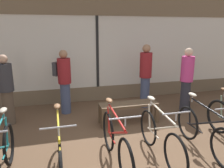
{
  "coord_description": "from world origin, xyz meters",
  "views": [
    {
      "loc": [
        -1.29,
        -3.33,
        2.21
      ],
      "look_at": [
        0.0,
        1.51,
        0.95
      ],
      "focal_mm": 35.0,
      "sensor_mm": 36.0,
      "label": 1
    }
  ],
  "objects_px": {
    "bicycle_far_left": "(2,159)",
    "bicycle_center_right": "(160,137)",
    "display_bench": "(129,107)",
    "customer_mid_floor": "(6,89)",
    "customer_near_bench": "(187,79)",
    "bicycle_center_left": "(116,142)",
    "customer_by_window": "(145,75)",
    "bicycle_left": "(60,151)",
    "customer_near_rack": "(64,80)",
    "bicycle_right": "(204,132)"
  },
  "relations": [
    {
      "from": "display_bench",
      "to": "customer_mid_floor",
      "type": "distance_m",
      "value": 2.89
    },
    {
      "from": "bicycle_far_left",
      "to": "bicycle_right",
      "type": "distance_m",
      "value": 3.39
    },
    {
      "from": "bicycle_far_left",
      "to": "bicycle_center_left",
      "type": "height_order",
      "value": "bicycle_center_left"
    },
    {
      "from": "bicycle_far_left",
      "to": "bicycle_left",
      "type": "relative_size",
      "value": 1.0
    },
    {
      "from": "bicycle_left",
      "to": "bicycle_center_left",
      "type": "xyz_separation_m",
      "value": [
        0.89,
        -0.03,
        0.03
      ]
    },
    {
      "from": "bicycle_far_left",
      "to": "bicycle_left",
      "type": "xyz_separation_m",
      "value": [
        0.82,
        0.02,
        -0.01
      ]
    },
    {
      "from": "bicycle_right",
      "to": "bicycle_center_right",
      "type": "bearing_deg",
      "value": 179.62
    },
    {
      "from": "bicycle_right",
      "to": "customer_near_rack",
      "type": "height_order",
      "value": "customer_near_rack"
    },
    {
      "from": "bicycle_far_left",
      "to": "customer_near_bench",
      "type": "bearing_deg",
      "value": 24.25
    },
    {
      "from": "bicycle_center_right",
      "to": "customer_mid_floor",
      "type": "relative_size",
      "value": 1.02
    },
    {
      "from": "bicycle_far_left",
      "to": "bicycle_right",
      "type": "bearing_deg",
      "value": -0.24
    },
    {
      "from": "bicycle_far_left",
      "to": "customer_near_rack",
      "type": "relative_size",
      "value": 1.02
    },
    {
      "from": "bicycle_left",
      "to": "customer_mid_floor",
      "type": "xyz_separation_m",
      "value": [
        -1.12,
        2.21,
        0.5
      ]
    },
    {
      "from": "display_bench",
      "to": "bicycle_center_left",
      "type": "bearing_deg",
      "value": -116.1
    },
    {
      "from": "bicycle_far_left",
      "to": "customer_near_bench",
      "type": "xyz_separation_m",
      "value": [
        4.25,
        1.91,
        0.53
      ]
    },
    {
      "from": "bicycle_far_left",
      "to": "customer_near_bench",
      "type": "distance_m",
      "value": 4.69
    },
    {
      "from": "bicycle_center_right",
      "to": "customer_mid_floor",
      "type": "bearing_deg",
      "value": 141.38
    },
    {
      "from": "display_bench",
      "to": "customer_mid_floor",
      "type": "bearing_deg",
      "value": 166.14
    },
    {
      "from": "bicycle_left",
      "to": "bicycle_center_left",
      "type": "height_order",
      "value": "bicycle_center_left"
    },
    {
      "from": "customer_near_bench",
      "to": "customer_by_window",
      "type": "bearing_deg",
      "value": 148.19
    },
    {
      "from": "bicycle_far_left",
      "to": "bicycle_left",
      "type": "bearing_deg",
      "value": 1.41
    },
    {
      "from": "bicycle_center_right",
      "to": "customer_near_bench",
      "type": "bearing_deg",
      "value": 47.84
    },
    {
      "from": "bicycle_left",
      "to": "display_bench",
      "type": "distance_m",
      "value": 2.25
    },
    {
      "from": "bicycle_center_right",
      "to": "customer_near_bench",
      "type": "relative_size",
      "value": 0.98
    },
    {
      "from": "bicycle_left",
      "to": "customer_by_window",
      "type": "distance_m",
      "value": 3.56
    },
    {
      "from": "bicycle_center_right",
      "to": "customer_near_rack",
      "type": "bearing_deg",
      "value": 119.33
    },
    {
      "from": "customer_near_rack",
      "to": "customer_mid_floor",
      "type": "bearing_deg",
      "value": -164.5
    },
    {
      "from": "bicycle_center_left",
      "to": "bicycle_left",
      "type": "bearing_deg",
      "value": 178.16
    },
    {
      "from": "customer_by_window",
      "to": "bicycle_center_left",
      "type": "bearing_deg",
      "value": -122.38
    },
    {
      "from": "bicycle_left",
      "to": "bicycle_center_right",
      "type": "height_order",
      "value": "bicycle_center_right"
    },
    {
      "from": "bicycle_left",
      "to": "customer_mid_floor",
      "type": "relative_size",
      "value": 1.04
    },
    {
      "from": "bicycle_center_right",
      "to": "customer_by_window",
      "type": "relative_size",
      "value": 0.94
    },
    {
      "from": "customer_by_window",
      "to": "customer_mid_floor",
      "type": "relative_size",
      "value": 1.09
    },
    {
      "from": "customer_mid_floor",
      "to": "customer_by_window",
      "type": "bearing_deg",
      "value": 4.26
    },
    {
      "from": "bicycle_far_left",
      "to": "bicycle_center_right",
      "type": "relative_size",
      "value": 1.02
    },
    {
      "from": "bicycle_center_right",
      "to": "customer_near_bench",
      "type": "xyz_separation_m",
      "value": [
        1.74,
        1.92,
        0.52
      ]
    },
    {
      "from": "bicycle_center_left",
      "to": "bicycle_center_right",
      "type": "height_order",
      "value": "bicycle_center_left"
    },
    {
      "from": "display_bench",
      "to": "customer_near_rack",
      "type": "height_order",
      "value": "customer_near_rack"
    },
    {
      "from": "bicycle_center_right",
      "to": "display_bench",
      "type": "distance_m",
      "value": 1.56
    },
    {
      "from": "bicycle_far_left",
      "to": "display_bench",
      "type": "xyz_separation_m",
      "value": [
        2.48,
        1.55,
        0.02
      ]
    },
    {
      "from": "customer_by_window",
      "to": "customer_near_rack",
      "type": "bearing_deg",
      "value": 177.41
    },
    {
      "from": "bicycle_center_left",
      "to": "customer_near_rack",
      "type": "bearing_deg",
      "value": 104.43
    },
    {
      "from": "bicycle_left",
      "to": "customer_near_bench",
      "type": "distance_m",
      "value": 3.95
    },
    {
      "from": "customer_mid_floor",
      "to": "bicycle_center_left",
      "type": "bearing_deg",
      "value": -48.11
    },
    {
      "from": "bicycle_far_left",
      "to": "bicycle_center_right",
      "type": "distance_m",
      "value": 2.51
    },
    {
      "from": "bicycle_right",
      "to": "customer_by_window",
      "type": "bearing_deg",
      "value": 91.94
    },
    {
      "from": "customer_near_rack",
      "to": "customer_by_window",
      "type": "bearing_deg",
      "value": -2.59
    },
    {
      "from": "bicycle_right",
      "to": "customer_near_bench",
      "type": "height_order",
      "value": "customer_near_bench"
    },
    {
      "from": "bicycle_right",
      "to": "customer_mid_floor",
      "type": "relative_size",
      "value": 1.04
    },
    {
      "from": "bicycle_far_left",
      "to": "display_bench",
      "type": "relative_size",
      "value": 1.24
    }
  ]
}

